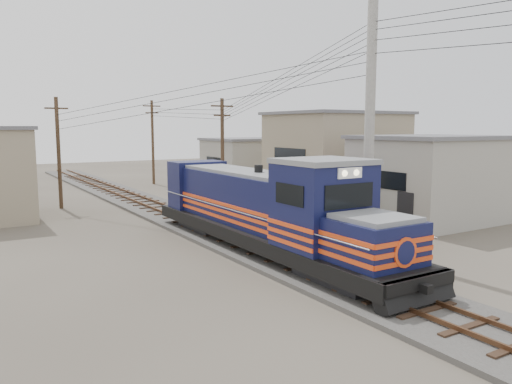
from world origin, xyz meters
TOP-DOWN VIEW (x-y plane):
  - ground at (0.00, 0.00)m, footprint 120.00×120.00m
  - ballast at (0.00, 10.00)m, footprint 3.60×70.00m
  - track at (0.00, 10.00)m, footprint 1.15×70.00m
  - locomotive at (0.00, 1.67)m, footprint 2.92×15.88m
  - utility_pole_main at (3.50, -0.50)m, footprint 0.40×0.40m
  - wooden_pole_mid at (4.50, 14.00)m, footprint 1.60×0.24m
  - wooden_pole_far at (4.80, 28.00)m, footprint 1.60×0.24m
  - wooden_pole_left at (-5.00, 18.00)m, footprint 1.60×0.24m
  - power_lines at (-0.14, 8.49)m, footprint 9.65×19.00m
  - shophouse_front at (11.50, 3.00)m, footprint 7.35×6.30m
  - shophouse_mid at (12.50, 12.00)m, footprint 8.40×7.35m
  - shophouse_back at (11.00, 22.00)m, footprint 6.30×6.30m
  - billboard at (5.26, 2.06)m, footprint 1.98×0.24m
  - market_umbrella at (7.24, 6.14)m, footprint 2.99×2.99m
  - vendor at (6.96, 3.66)m, footprint 0.76×0.71m
  - plant_nursery at (4.87, 3.90)m, footprint 3.37×3.10m

SIDE VIEW (x-z plane):
  - ground at x=0.00m, z-range 0.00..0.00m
  - ballast at x=0.00m, z-range 0.00..0.16m
  - track at x=0.00m, z-range 0.20..0.32m
  - plant_nursery at x=4.87m, z-range -0.10..0.89m
  - vendor at x=6.96m, z-range 0.00..1.74m
  - locomotive at x=0.00m, z-range -0.25..3.69m
  - shophouse_back at x=11.00m, z-range 0.01..4.21m
  - market_umbrella at x=7.24m, z-range 0.96..3.49m
  - billboard at x=5.26m, z-range 0.72..3.77m
  - shophouse_front at x=11.50m, z-range 0.01..4.71m
  - shophouse_mid at x=12.50m, z-range 0.01..6.21m
  - wooden_pole_mid at x=4.50m, z-range 0.18..7.18m
  - wooden_pole_left at x=-5.00m, z-range 0.18..7.18m
  - wooden_pole_far at x=4.80m, z-range 0.18..7.68m
  - utility_pole_main at x=3.50m, z-range 0.00..10.00m
  - power_lines at x=-0.14m, z-range 5.91..9.21m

